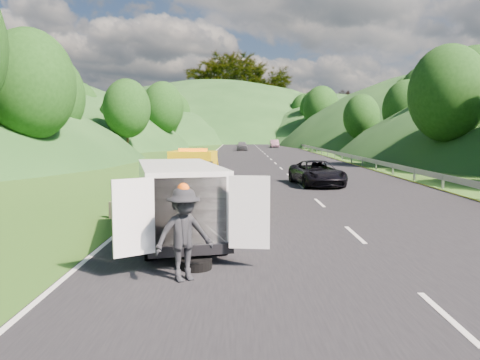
{
  "coord_description": "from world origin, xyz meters",
  "views": [
    {
      "loc": [
        -0.34,
        -15.24,
        3.0
      ],
      "look_at": [
        -0.32,
        0.92,
        1.3
      ],
      "focal_mm": 35.0,
      "sensor_mm": 36.0,
      "label": 1
    }
  ],
  "objects_px": {
    "spare_tire": "(196,269)",
    "passing_suv": "(317,186)",
    "white_van": "(178,198)",
    "woman": "(148,213)",
    "child": "(203,227)",
    "worker": "(184,281)",
    "suitcase": "(115,210)",
    "tow_truck": "(188,177)"
  },
  "relations": [
    {
      "from": "suitcase",
      "to": "spare_tire",
      "type": "bearing_deg",
      "value": -60.72
    },
    {
      "from": "tow_truck",
      "to": "child",
      "type": "bearing_deg",
      "value": -70.66
    },
    {
      "from": "tow_truck",
      "to": "suitcase",
      "type": "xyz_separation_m",
      "value": [
        -2.14,
        -3.59,
        -0.81
      ]
    },
    {
      "from": "passing_suv",
      "to": "spare_tire",
      "type": "bearing_deg",
      "value": -115.53
    },
    {
      "from": "woman",
      "to": "passing_suv",
      "type": "height_order",
      "value": "woman"
    },
    {
      "from": "white_van",
      "to": "woman",
      "type": "xyz_separation_m",
      "value": [
        -1.7,
        4.49,
        -1.2
      ]
    },
    {
      "from": "white_van",
      "to": "worker",
      "type": "relative_size",
      "value": 3.41
    },
    {
      "from": "worker",
      "to": "suitcase",
      "type": "height_order",
      "value": "worker"
    },
    {
      "from": "child",
      "to": "white_van",
      "type": "bearing_deg",
      "value": -54.11
    },
    {
      "from": "spare_tire",
      "to": "woman",
      "type": "bearing_deg",
      "value": 108.85
    },
    {
      "from": "woman",
      "to": "spare_tire",
      "type": "distance_m",
      "value": 7.48
    },
    {
      "from": "child",
      "to": "suitcase",
      "type": "relative_size",
      "value": 1.89
    },
    {
      "from": "child",
      "to": "passing_suv",
      "type": "xyz_separation_m",
      "value": [
        5.4,
        11.09,
        0.0
      ]
    },
    {
      "from": "tow_truck",
      "to": "suitcase",
      "type": "relative_size",
      "value": 9.49
    },
    {
      "from": "child",
      "to": "suitcase",
      "type": "height_order",
      "value": "suitcase"
    },
    {
      "from": "white_van",
      "to": "woman",
      "type": "bearing_deg",
      "value": 97.03
    },
    {
      "from": "spare_tire",
      "to": "passing_suv",
      "type": "xyz_separation_m",
      "value": [
        5.2,
        15.64,
        0.0
      ]
    },
    {
      "from": "worker",
      "to": "passing_suv",
      "type": "distance_m",
      "value": 17.3
    },
    {
      "from": "suitcase",
      "to": "passing_suv",
      "type": "bearing_deg",
      "value": 48.47
    },
    {
      "from": "suitcase",
      "to": "white_van",
      "type": "bearing_deg",
      "value": -52.2
    },
    {
      "from": "tow_truck",
      "to": "worker",
      "type": "distance_m",
      "value": 10.49
    },
    {
      "from": "tow_truck",
      "to": "child",
      "type": "xyz_separation_m",
      "value": [
        1.02,
        -5.03,
        -1.1
      ]
    },
    {
      "from": "tow_truck",
      "to": "child",
      "type": "relative_size",
      "value": 5.02
    },
    {
      "from": "tow_truck",
      "to": "spare_tire",
      "type": "relative_size",
      "value": 7.85
    },
    {
      "from": "tow_truck",
      "to": "woman",
      "type": "height_order",
      "value": "tow_truck"
    },
    {
      "from": "child",
      "to": "woman",
      "type": "bearing_deg",
      "value": -177.93
    },
    {
      "from": "worker",
      "to": "passing_suv",
      "type": "xyz_separation_m",
      "value": [
        5.36,
        16.44,
        0.0
      ]
    },
    {
      "from": "white_van",
      "to": "child",
      "type": "distance_m",
      "value": 2.36
    },
    {
      "from": "white_van",
      "to": "passing_suv",
      "type": "distance_m",
      "value": 14.39
    },
    {
      "from": "spare_tire",
      "to": "passing_suv",
      "type": "height_order",
      "value": "passing_suv"
    },
    {
      "from": "child",
      "to": "worker",
      "type": "relative_size",
      "value": 0.58
    },
    {
      "from": "woman",
      "to": "spare_tire",
      "type": "bearing_deg",
      "value": 179.89
    },
    {
      "from": "white_van",
      "to": "woman",
      "type": "relative_size",
      "value": 3.46
    },
    {
      "from": "spare_tire",
      "to": "passing_suv",
      "type": "bearing_deg",
      "value": 71.61
    },
    {
      "from": "worker",
      "to": "suitcase",
      "type": "xyz_separation_m",
      "value": [
        -3.2,
        6.78,
        0.29
      ]
    },
    {
      "from": "woman",
      "to": "passing_suv",
      "type": "distance_m",
      "value": 11.46
    },
    {
      "from": "worker",
      "to": "spare_tire",
      "type": "height_order",
      "value": "worker"
    },
    {
      "from": "passing_suv",
      "to": "child",
      "type": "bearing_deg",
      "value": -123.08
    },
    {
      "from": "spare_tire",
      "to": "tow_truck",
      "type": "bearing_deg",
      "value": 97.26
    },
    {
      "from": "suitcase",
      "to": "worker",
      "type": "bearing_deg",
      "value": -64.78
    },
    {
      "from": "worker",
      "to": "woman",
      "type": "bearing_deg",
      "value": 77.21
    },
    {
      "from": "child",
      "to": "spare_tire",
      "type": "bearing_deg",
      "value": -36.74
    }
  ]
}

